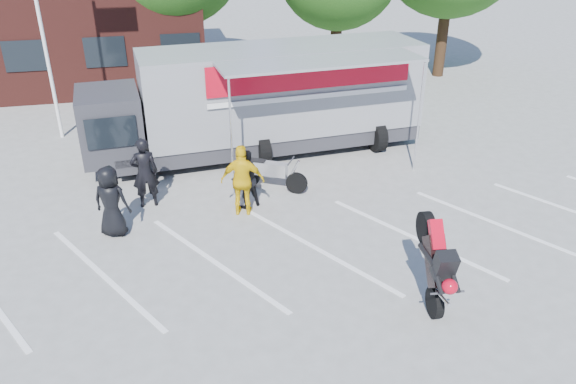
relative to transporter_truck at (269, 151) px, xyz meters
name	(u,v)px	position (x,y,z in m)	size (l,w,h in m)	color
ground	(321,274)	(-0.27, -7.07, 0.00)	(100.00, 100.00, 0.00)	#9B9B96
parking_bay_lines	(309,250)	(-0.27, -6.07, 0.01)	(18.00, 5.00, 0.01)	white
transporter_truck	(269,151)	(0.00, 0.00, 0.00)	(10.65, 5.13, 3.39)	gray
parked_motorcycle	(273,190)	(-0.45, -2.79, 0.00)	(0.68, 2.05, 1.07)	#BBBBC0
stunt_bike_rider	(421,295)	(1.54, -8.25, 0.00)	(0.83, 1.76, 2.07)	black
spectator_leather_a	(111,201)	(-4.67, -4.29, 0.89)	(0.87, 0.57, 1.78)	black
spectator_leather_b	(145,173)	(-3.88, -2.95, 0.96)	(0.70, 0.46, 1.92)	black
spectator_leather_c	(245,179)	(-1.34, -3.58, 0.80)	(0.78, 0.61, 1.60)	black
spectator_hivis	(243,180)	(-1.46, -3.96, 0.95)	(1.11, 0.46, 1.89)	yellow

